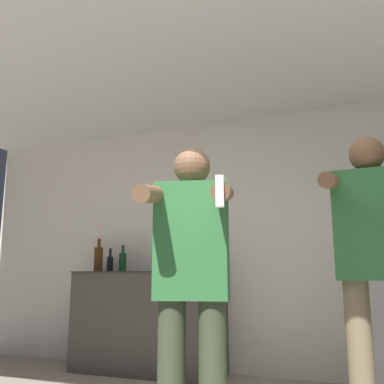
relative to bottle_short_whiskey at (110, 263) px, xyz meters
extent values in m
cube|color=silver|center=(1.74, 0.22, 0.21)|extent=(7.00, 0.06, 2.55)
cube|color=silver|center=(1.74, -1.18, 1.51)|extent=(7.00, 3.26, 0.05)
cube|color=#47423D|center=(0.50, -0.07, -0.58)|extent=(1.49, 0.52, 0.96)
cube|color=#272421|center=(0.50, -0.07, -0.10)|extent=(1.52, 0.55, 0.01)
cylinder|color=black|center=(0.00, 0.00, -0.02)|extent=(0.07, 0.07, 0.16)
cylinder|color=black|center=(0.00, 0.00, 0.11)|extent=(0.03, 0.03, 0.10)
sphere|color=silver|center=(0.00, 0.00, 0.16)|extent=(0.03, 0.03, 0.03)
cylinder|color=#194723|center=(0.15, 0.00, 0.00)|extent=(0.07, 0.07, 0.19)
cylinder|color=#194723|center=(0.15, 0.00, 0.13)|extent=(0.03, 0.03, 0.07)
sphere|color=black|center=(0.15, 0.00, 0.16)|extent=(0.03, 0.03, 0.03)
cylinder|color=#563314|center=(-0.15, 0.00, 0.03)|extent=(0.09, 0.09, 0.26)
cylinder|color=#563314|center=(-0.15, 0.00, 0.20)|extent=(0.04, 0.04, 0.08)
sphere|color=maroon|center=(-0.15, 0.00, 0.24)|extent=(0.04, 0.04, 0.04)
cylinder|color=#38422D|center=(1.59, -1.94, -0.66)|extent=(0.14, 0.14, 0.80)
cube|color=#2D6B38|center=(1.69, -1.92, 0.03)|extent=(0.41, 0.28, 0.60)
sphere|color=brown|center=(1.69, -1.92, 0.43)|extent=(0.20, 0.20, 0.20)
cylinder|color=brown|center=(1.56, -2.14, 0.25)|extent=(0.17, 0.40, 0.15)
cylinder|color=brown|center=(1.91, -2.06, 0.25)|extent=(0.17, 0.40, 0.15)
cube|color=white|center=(1.95, -2.24, 0.22)|extent=(0.04, 0.04, 0.14)
cylinder|color=#75664C|center=(2.46, -1.18, -0.62)|extent=(0.15, 0.15, 0.89)
cube|color=#2D6B38|center=(2.58, -1.18, 0.16)|extent=(0.46, 0.22, 0.67)
sphere|color=brown|center=(2.58, -1.18, 0.61)|extent=(0.22, 0.22, 0.22)
cylinder|color=brown|center=(2.36, -1.38, 0.41)|extent=(0.11, 0.43, 0.17)
camera|label=1|loc=(2.50, -3.99, -0.15)|focal=40.00mm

